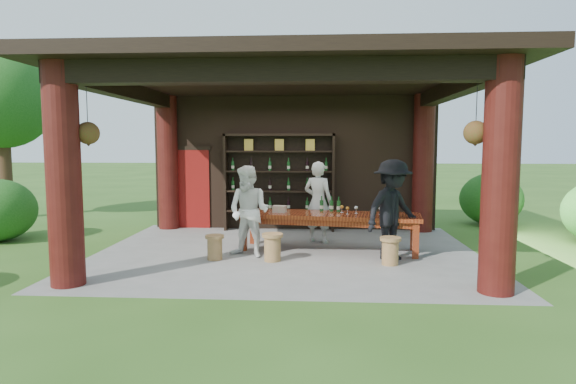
# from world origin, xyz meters

# --- Properties ---
(ground) EXTENTS (90.00, 90.00, 0.00)m
(ground) POSITION_xyz_m (0.00, 0.00, 0.00)
(ground) COLOR #2D5119
(ground) RESTS_ON ground
(pavilion) EXTENTS (7.50, 6.00, 3.60)m
(pavilion) POSITION_xyz_m (-0.01, 0.43, 2.13)
(pavilion) COLOR slate
(pavilion) RESTS_ON ground
(wine_shelf) EXTENTS (2.70, 0.41, 2.37)m
(wine_shelf) POSITION_xyz_m (-0.34, 2.45, 1.19)
(wine_shelf) COLOR black
(wine_shelf) RESTS_ON ground
(tasting_table) EXTENTS (3.65, 1.40, 0.75)m
(tasting_table) POSITION_xyz_m (0.82, 0.21, 0.64)
(tasting_table) COLOR #631F0E
(tasting_table) RESTS_ON ground
(stool_near_left) EXTENTS (0.38, 0.38, 0.50)m
(stool_near_left) POSITION_xyz_m (-0.21, -0.73, 0.27)
(stool_near_left) COLOR olive
(stool_near_left) RESTS_ON ground
(stool_near_right) EXTENTS (0.37, 0.37, 0.49)m
(stool_near_right) POSITION_xyz_m (1.88, -0.87, 0.26)
(stool_near_right) COLOR olive
(stool_near_right) RESTS_ON ground
(stool_far_left) EXTENTS (0.35, 0.35, 0.45)m
(stool_far_left) POSITION_xyz_m (-1.28, -0.69, 0.24)
(stool_far_left) COLOR olive
(stool_far_left) RESTS_ON ground
(host) EXTENTS (0.75, 0.63, 1.75)m
(host) POSITION_xyz_m (0.61, 1.03, 0.88)
(host) COLOR beige
(host) RESTS_ON ground
(guest_woman) EXTENTS (1.01, 0.90, 1.72)m
(guest_woman) POSITION_xyz_m (-0.68, -0.40, 0.86)
(guest_woman) COLOR white
(guest_woman) RESTS_ON ground
(guest_man) EXTENTS (1.36, 1.26, 1.84)m
(guest_man) POSITION_xyz_m (1.96, -0.50, 0.92)
(guest_man) COLOR black
(guest_man) RESTS_ON ground
(table_bottles) EXTENTS (0.42, 0.17, 0.31)m
(table_bottles) POSITION_xyz_m (0.86, 0.50, 0.90)
(table_bottles) COLOR #194C1E
(table_bottles) RESTS_ON tasting_table
(table_glasses) EXTENTS (0.89, 0.32, 0.15)m
(table_glasses) POSITION_xyz_m (1.47, 0.17, 0.82)
(table_glasses) COLOR silver
(table_glasses) RESTS_ON tasting_table
(napkin_basket) EXTENTS (0.28, 0.21, 0.14)m
(napkin_basket) POSITION_xyz_m (-0.16, 0.24, 0.82)
(napkin_basket) COLOR #BF6672
(napkin_basket) RESTS_ON tasting_table
(shrubs) EXTENTS (15.44, 8.61, 1.36)m
(shrubs) POSITION_xyz_m (2.08, 0.67, 0.56)
(shrubs) COLOR #194C14
(shrubs) RESTS_ON ground
(trees) EXTENTS (20.53, 9.08, 4.80)m
(trees) POSITION_xyz_m (3.56, 1.52, 3.37)
(trees) COLOR #3F2819
(trees) RESTS_ON ground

